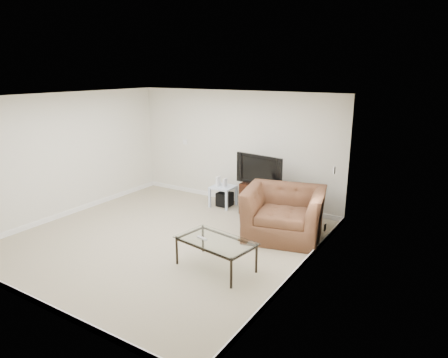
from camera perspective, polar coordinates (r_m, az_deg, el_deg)
The scene contains 18 objects.
floor at distance 7.30m, azimuth -8.42°, elevation -8.41°, with size 5.00×5.00×0.00m, color tan.
ceiling at distance 6.71m, azimuth -9.26°, elevation 11.55°, with size 5.00×5.00×0.00m, color white.
wall_back at distance 8.90m, azimuth 1.69°, elevation 4.51°, with size 5.00×0.02×2.50m, color silver.
wall_left at distance 8.71m, azimuth -21.47°, elevation 3.20°, with size 0.02×5.00×2.50m, color silver.
wall_right at distance 5.65m, azimuth 10.88°, elevation -2.14°, with size 0.02×5.00×2.50m, color silver.
plate_back at distance 9.65m, azimuth -5.58°, elevation 5.30°, with size 0.12×0.02×0.12m, color white.
plate_right_switch at distance 7.12m, azimuth 15.47°, elevation 1.21°, with size 0.02×0.09×0.13m, color white.
plate_right_outlet at distance 7.13m, azimuth 14.23°, elevation -6.71°, with size 0.02×0.08×0.12m, color white.
tv_stand at distance 8.33m, azimuth 5.44°, elevation -2.85°, with size 0.79×0.55×0.66m, color black, non-canonical shape.
dvd_player at distance 8.23m, azimuth 5.32°, elevation -1.47°, with size 0.41×0.29×0.06m, color black.
television at distance 8.13m, azimuth 5.43°, elevation 1.40°, with size 1.01×0.20×0.62m, color black.
side_table at distance 8.80m, azimuth -0.12°, elevation -2.48°, with size 0.48×0.48×0.46m, color #CFEDFA, non-canonical shape.
subwoofer at distance 8.82m, azimuth 0.10°, elevation -2.88°, with size 0.30×0.30×0.30m, color black.
game_console at distance 8.75m, azimuth -0.83°, elevation -0.31°, with size 0.05×0.15×0.21m, color white.
game_case at distance 8.66m, azimuth 0.13°, elevation -0.56°, with size 0.05×0.13×0.18m, color silver.
recliner at distance 7.17m, azimuth 8.60°, elevation -3.69°, with size 1.38×0.90×1.21m, color brown.
coffee_table at distance 6.13m, azimuth -1.19°, elevation -10.70°, with size 1.18×0.66×0.46m, color black, non-canonical shape.
remote at distance 6.08m, azimuth -3.18°, elevation -8.42°, with size 0.18×0.05×0.02m, color #B2B2B7.
Camera 1 is at (4.39, -5.06, 2.92)m, focal length 32.00 mm.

